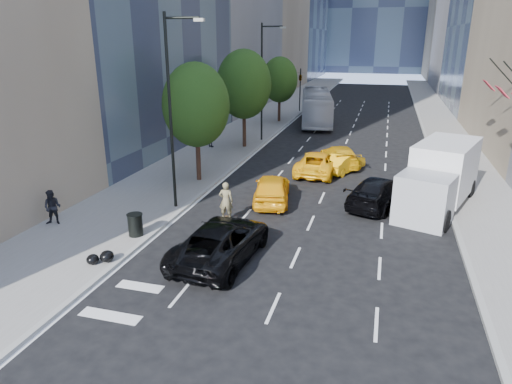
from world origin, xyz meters
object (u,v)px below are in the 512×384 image
(skateboarder, at_px, (226,203))
(city_bus, at_px, (316,107))
(black_sedan_mercedes, at_px, (379,192))
(box_truck, at_px, (440,176))
(trash_can, at_px, (135,225))
(black_sedan_lincoln, at_px, (221,241))

(skateboarder, bearing_deg, city_bus, -97.94)
(black_sedan_mercedes, bearing_deg, box_truck, -151.26)
(black_sedan_mercedes, height_order, trash_can, black_sedan_mercedes)
(city_bus, bearing_deg, box_truck, -76.89)
(black_sedan_lincoln, bearing_deg, skateboarder, -68.91)
(skateboarder, xyz_separation_m, black_sedan_lincoln, (1.20, -4.00, -0.17))
(black_sedan_lincoln, relative_size, box_truck, 0.76)
(skateboarder, relative_size, box_truck, 0.25)
(skateboarder, height_order, city_bus, city_bus)
(black_sedan_lincoln, xyz_separation_m, black_sedan_mercedes, (6.20, 8.55, -0.02))
(trash_can, bearing_deg, skateboarder, 42.18)
(city_bus, height_order, trash_can, city_bus)
(skateboarder, height_order, box_truck, box_truck)
(black_sedan_mercedes, bearing_deg, trash_can, 53.69)
(black_sedan_mercedes, bearing_deg, skateboarder, 50.02)
(skateboarder, relative_size, trash_can, 1.96)
(box_truck, bearing_deg, black_sedan_mercedes, -150.65)
(black_sedan_lincoln, bearing_deg, trash_can, -6.90)
(box_truck, relative_size, trash_can, 7.76)
(skateboarder, distance_m, trash_can, 4.60)
(skateboarder, relative_size, black_sedan_lincoln, 0.33)
(black_sedan_lincoln, xyz_separation_m, trash_can, (-4.60, 0.92, -0.17))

